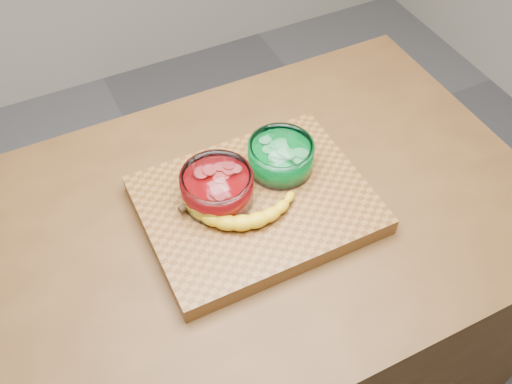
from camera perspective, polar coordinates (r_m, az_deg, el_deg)
name	(u,v)px	position (r m, az deg, el deg)	size (l,w,h in m)	color
ground	(256,382)	(1.96, 0.00, -18.45)	(3.50, 3.50, 0.00)	#58585D
counter	(256,316)	(1.55, 0.00, -12.26)	(1.20, 0.80, 0.90)	#523418
cutting_board	(256,205)	(1.16, 0.00, -1.28)	(0.45, 0.35, 0.04)	brown
bowl_red	(217,187)	(1.12, -3.91, 0.47)	(0.14, 0.14, 0.07)	white
bowl_green	(281,156)	(1.18, 2.48, 3.58)	(0.14, 0.14, 0.06)	white
banana	(242,205)	(1.11, -1.40, -1.30)	(0.24, 0.15, 0.04)	gold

